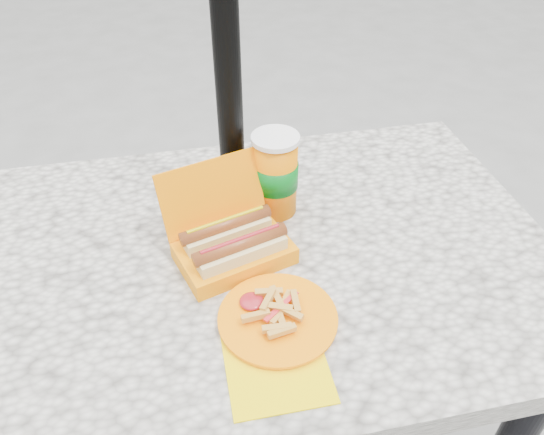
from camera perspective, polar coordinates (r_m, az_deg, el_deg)
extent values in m
cube|color=beige|center=(1.05, -2.59, -4.73)|extent=(1.20, 0.80, 0.05)
cylinder|color=black|center=(1.57, -22.76, -9.41)|extent=(0.07, 0.07, 0.70)
cylinder|color=black|center=(1.64, 13.49, -4.41)|extent=(0.07, 0.07, 0.70)
cylinder|color=black|center=(0.98, -4.95, 18.08)|extent=(0.05, 0.05, 2.20)
cube|color=#FF8000|center=(1.00, -4.08, -3.83)|extent=(0.24, 0.19, 0.04)
cube|color=#FF8000|center=(1.01, -6.44, 2.52)|extent=(0.21, 0.11, 0.13)
cube|color=tan|center=(0.97, -3.34, -4.01)|extent=(0.18, 0.09, 0.04)
cylinder|color=brown|center=(0.95, -3.40, -2.89)|extent=(0.18, 0.08, 0.03)
cylinder|color=maroon|center=(0.94, -3.43, -2.33)|extent=(0.15, 0.05, 0.01)
cube|color=tan|center=(1.01, -4.89, -1.91)|extent=(0.18, 0.09, 0.04)
cylinder|color=brown|center=(0.99, -4.97, -0.79)|extent=(0.18, 0.08, 0.03)
cylinder|color=#C0A900|center=(0.98, -5.01, -0.24)|extent=(0.15, 0.05, 0.01)
cube|color=#FFDC00|center=(0.85, 0.53, -15.83)|extent=(0.16, 0.16, 0.00)
cylinder|color=#FF8000|center=(0.90, 0.62, -10.83)|extent=(0.19, 0.19, 0.01)
cylinder|color=#FF8000|center=(0.90, 0.62, -10.69)|extent=(0.20, 0.20, 0.01)
cube|color=#CD8540|center=(0.86, 1.07, -12.13)|extent=(0.05, 0.02, 0.01)
cube|color=#CD8540|center=(0.89, 0.97, -10.77)|extent=(0.01, 0.05, 0.01)
cube|color=#CD8540|center=(0.89, 0.68, -9.62)|extent=(0.05, 0.03, 0.01)
cube|color=#CD8540|center=(0.87, 0.52, -11.79)|extent=(0.05, 0.01, 0.01)
cube|color=#CD8540|center=(0.90, -0.43, -8.92)|extent=(0.04, 0.05, 0.01)
cube|color=#CD8540|center=(0.89, 1.95, -10.15)|extent=(0.04, 0.04, 0.01)
cube|color=#CD8540|center=(0.91, 0.55, -8.58)|extent=(0.02, 0.05, 0.01)
cube|color=#CD8540|center=(0.92, -0.35, -8.02)|extent=(0.05, 0.02, 0.01)
cube|color=#CD8540|center=(0.91, 1.42, -9.05)|extent=(0.04, 0.05, 0.01)
cube|color=#CD8540|center=(0.90, 2.53, -9.05)|extent=(0.01, 0.05, 0.01)
cube|color=#CD8540|center=(0.88, -1.78, -10.53)|extent=(0.05, 0.02, 0.01)
cube|color=#CD8540|center=(0.89, 0.81, -10.39)|extent=(0.04, 0.04, 0.01)
ellipsoid|color=maroon|center=(0.91, -2.20, -8.98)|extent=(0.04, 0.04, 0.01)
cube|color=red|center=(0.90, 1.02, -9.51)|extent=(0.07, 0.06, 0.00)
cylinder|color=orange|center=(1.08, 0.35, 4.42)|extent=(0.09, 0.09, 0.17)
cylinder|color=#025E14|center=(1.08, 0.35, 4.64)|extent=(0.09, 0.09, 0.05)
cylinder|color=white|center=(1.03, 0.36, 8.50)|extent=(0.10, 0.10, 0.01)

